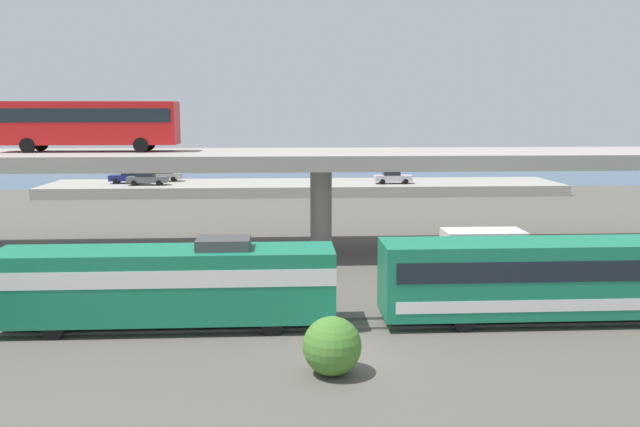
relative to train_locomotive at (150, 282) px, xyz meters
name	(u,v)px	position (x,y,z in m)	size (l,w,h in m)	color
ground_plane	(349,356)	(8.70, -4.00, -2.19)	(260.00, 260.00, 0.00)	#565149
rail_strip_near	(342,328)	(8.70, -0.72, -2.13)	(110.00, 0.12, 0.12)	#59544C
rail_strip_far	(339,319)	(8.70, 0.72, -2.13)	(110.00, 0.12, 0.12)	#59544C
train_locomotive	(150,282)	(0.00, 0.00, 0.00)	(16.24, 3.04, 4.18)	#197A56
train_coach_lead	(595,276)	(20.70, 0.00, -0.02)	(20.21, 3.04, 3.86)	#197A56
highway_overpass	(321,161)	(8.70, 16.00, 4.28)	(96.00, 10.03, 7.11)	#9E998E
transit_bus_on_overpass	(88,121)	(-7.19, 16.65, 6.98)	(12.00, 2.68, 3.40)	red
service_truck_west	(498,254)	(18.52, 7.44, -0.56)	(6.80, 2.46, 3.04)	#B7B7BC
pier_parking_lot	(305,187)	(8.70, 51.00, -1.57)	(62.36, 10.85, 1.24)	#9E998E
parked_car_0	(163,175)	(-8.96, 53.46, -0.18)	(4.60, 1.84, 1.50)	#9E998C
parked_car_1	(393,177)	(19.30, 49.14, -0.18)	(4.51, 1.93, 1.50)	#B7B7BC
parked_car_2	(147,179)	(-10.07, 49.18, -0.18)	(4.66, 1.84, 1.50)	#515459
parked_car_3	(129,177)	(-12.65, 51.28, -0.18)	(4.57, 1.85, 1.50)	navy
harbor_water	(300,175)	(8.70, 74.00, -2.19)	(140.00, 36.00, 0.01)	#385B7A
shrub_right	(332,346)	(7.85, -5.80, -1.08)	(2.23, 2.23, 2.23)	#467C2E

